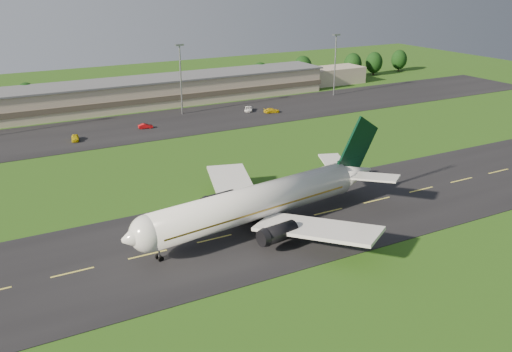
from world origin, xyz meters
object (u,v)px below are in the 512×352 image
service_vehicle_b (146,126)px  service_vehicle_c (249,109)px  terminal (167,91)px  light_mast_centre (180,71)px  airliner (259,202)px  light_mast_east (335,57)px  service_vehicle_d (272,110)px  service_vehicle_a (75,138)px

service_vehicle_b → service_vehicle_c: (33.57, 4.14, 0.03)m
terminal → light_mast_centre: bearing=-95.0°
airliner → light_mast_east: bearing=39.3°
airliner → light_mast_centre: size_ratio=2.51×
service_vehicle_d → light_mast_centre: bearing=74.1°
airliner → service_vehicle_a: airliner is taller
terminal → service_vehicle_d: (22.29, -27.92, -3.19)m
terminal → service_vehicle_b: size_ratio=37.16×
airliner → service_vehicle_c: size_ratio=10.50×
service_vehicle_a → service_vehicle_d: size_ratio=0.92×
terminal → service_vehicle_b: bearing=-121.2°
light_mast_centre → service_vehicle_c: size_ratio=4.18×
terminal → service_vehicle_a: (-35.34, -29.59, -3.13)m
terminal → service_vehicle_a: 46.20m
light_mast_centre → service_vehicle_c: light_mast_centre is taller
light_mast_east → airliner: bearing=-132.8°
airliner → terminal: 98.18m
airliner → service_vehicle_a: 68.27m
airliner → service_vehicle_a: (-15.09, 66.47, -3.80)m
service_vehicle_b → service_vehicle_d: service_vehicle_d is taller
service_vehicle_d → airliner: bearing=158.5°
light_mast_centre → light_mast_east: size_ratio=1.00×
service_vehicle_d → terminal: bearing=49.1°
light_mast_east → service_vehicle_d: light_mast_east is taller
light_mast_centre → service_vehicle_a: light_mast_centre is taller
airliner → service_vehicle_d: bearing=50.0°
light_mast_centre → service_vehicle_d: (23.69, -11.74, -11.94)m
light_mast_east → service_vehicle_b: 71.67m
terminal → light_mast_east: size_ratio=7.13×
terminal → light_mast_east: (53.60, -16.18, 8.75)m
airliner → terminal: airliner is taller
light_mast_centre → light_mast_east: (55.00, 0.00, 0.00)m
service_vehicle_c → light_mast_east: bearing=41.9°
airliner → service_vehicle_c: bearing=54.9°
light_mast_east → service_vehicle_a: bearing=-171.4°
light_mast_east → service_vehicle_b: light_mast_east is taller
airliner → light_mast_centre: (18.85, 79.88, 8.08)m
light_mast_east → service_vehicle_d: (-31.31, -11.74, -11.94)m
light_mast_centre → service_vehicle_d: size_ratio=4.22×
airliner → service_vehicle_c: airliner is taller
light_mast_east → service_vehicle_a: (-88.94, -13.41, -11.88)m
terminal → service_vehicle_d: bearing=-51.4°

